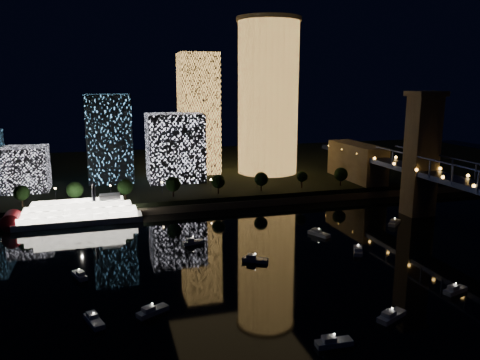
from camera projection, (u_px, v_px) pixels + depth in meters
The scene contains 10 objects.
ground at pixel (329, 280), 128.17m from camera, with size 520.00×520.00×0.00m, color black.
far_bank at pixel (207, 170), 278.22m from camera, with size 420.00×160.00×5.00m, color black.
seawall at pixel (244, 203), 205.03m from camera, with size 420.00×6.00×3.00m, color #6B5E4C.
tower_cylindrical at pixel (268, 97), 249.01m from camera, with size 34.00×34.00×81.30m.
tower_rectangular at pixel (199, 114), 250.65m from camera, with size 20.00×20.00×63.62m, color #F7AD4F.
midrise_blocks at pixel (100, 148), 225.75m from camera, with size 111.59×40.21×42.75m.
riverboat at pixel (73, 214), 179.09m from camera, with size 50.82×11.49×15.25m.
motorboats at pixel (288, 270), 133.38m from camera, with size 119.85×75.27×2.78m.
esplanade_trees at pixel (169, 184), 200.27m from camera, with size 166.11×6.84×8.92m.
street_lamps at pixel (162, 185), 205.60m from camera, with size 132.70×0.70×5.65m.
Camera 1 is at (-56.48, -108.50, 53.08)m, focal length 35.00 mm.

